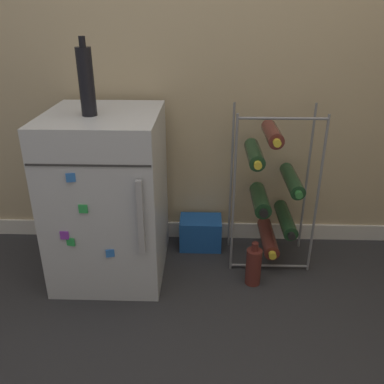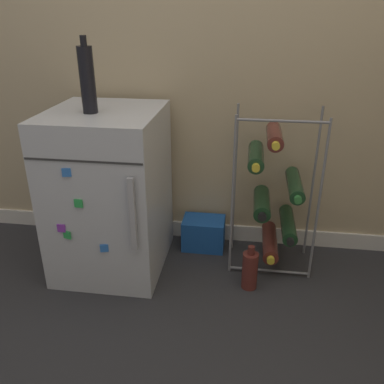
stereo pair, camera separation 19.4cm
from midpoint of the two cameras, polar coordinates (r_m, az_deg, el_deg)
The scene contains 6 objects.
ground_plane at distance 1.84m, azimuth -0.70°, elevation -16.36°, with size 14.00×14.00×0.00m, color #28282B.
mini_fridge at distance 1.96m, azimuth -14.39°, elevation -0.61°, with size 0.50×0.56×0.79m.
wine_rack at distance 2.00m, azimuth 8.43°, elevation -0.02°, with size 0.40×0.33×0.79m.
soda_box at distance 2.21m, azimuth -1.30°, elevation -5.78°, with size 0.22×0.16×0.17m.
fridge_top_bottle at distance 1.78m, azimuth -17.78°, elevation 14.55°, with size 0.06×0.06×0.31m.
loose_bottle_floor at distance 1.94m, azimuth 5.78°, elevation -10.39°, with size 0.07×0.07×0.22m.
Camera 1 is at (-0.03, -1.39, 1.20)m, focal length 38.00 mm.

